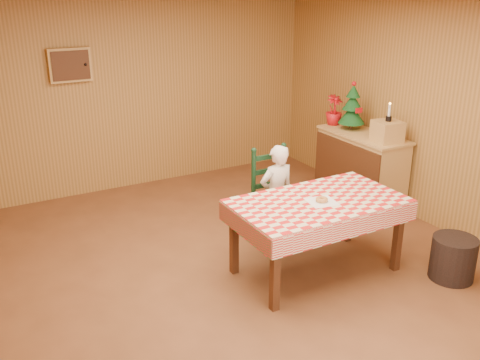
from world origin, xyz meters
name	(u,v)px	position (x,y,z in m)	size (l,w,h in m)	color
ground	(250,276)	(0.00, 0.00, 0.00)	(6.00, 6.00, 0.00)	brown
cabin_walls	(223,83)	(0.00, 0.53, 1.83)	(5.10, 6.05, 2.65)	#A7793C
dining_table	(318,208)	(0.62, -0.22, 0.69)	(1.66, 0.96, 0.77)	#4B2714
ladder_chair	(274,198)	(0.62, 0.57, 0.50)	(0.44, 0.40, 1.08)	black
seated_child	(276,195)	(0.62, 0.51, 0.56)	(0.41, 0.27, 1.12)	white
napkin	(322,202)	(0.62, -0.27, 0.77)	(0.26, 0.26, 0.00)	white
donut	(322,199)	(0.62, -0.27, 0.79)	(0.12, 0.12, 0.04)	#C58646
shelf_unit	(360,168)	(2.19, 0.95, 0.47)	(0.54, 1.24, 0.93)	tan
crate	(387,131)	(2.20, 0.55, 1.06)	(0.30, 0.30, 0.25)	tan
christmas_tree	(352,108)	(2.20, 1.20, 1.21)	(0.34, 0.34, 0.62)	#4B2714
flower_arrangement	(334,110)	(2.15, 1.50, 1.13)	(0.22, 0.22, 0.40)	#B31016
candle_set	(389,116)	(2.20, 0.55, 1.24)	(0.07, 0.07, 0.22)	black
storage_bin	(453,258)	(1.71, -0.98, 0.21)	(0.43, 0.43, 0.43)	black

